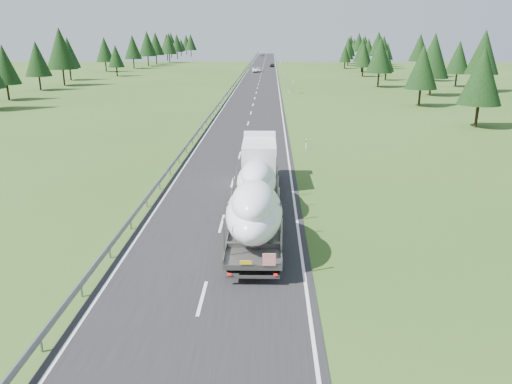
{
  "coord_description": "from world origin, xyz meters",
  "views": [
    {
      "loc": [
        2.93,
        -19.27,
        10.98
      ],
      "look_at": [
        2.08,
        9.17,
        2.0
      ],
      "focal_mm": 35.0,
      "sensor_mm": 36.0,
      "label": 1
    }
  ],
  "objects_px": {
    "boat_truck": "(256,186)",
    "distant_car_dark": "(272,65)",
    "distant_car_blue": "(262,55)",
    "distant_van": "(256,69)",
    "highway_sign": "(293,84)"
  },
  "relations": [
    {
      "from": "distant_car_dark",
      "to": "distant_car_blue",
      "type": "height_order",
      "value": "distant_car_blue"
    },
    {
      "from": "distant_car_dark",
      "to": "distant_car_blue",
      "type": "distance_m",
      "value": 96.72
    },
    {
      "from": "distant_car_dark",
      "to": "distant_car_blue",
      "type": "relative_size",
      "value": 0.92
    },
    {
      "from": "boat_truck",
      "to": "distant_car_blue",
      "type": "distance_m",
      "value": 251.06
    },
    {
      "from": "boat_truck",
      "to": "distant_car_dark",
      "type": "xyz_separation_m",
      "value": [
        1.13,
        154.45,
        -1.49
      ]
    },
    {
      "from": "distant_van",
      "to": "distant_car_dark",
      "type": "distance_m",
      "value": 26.49
    },
    {
      "from": "boat_truck",
      "to": "distant_van",
      "type": "height_order",
      "value": "boat_truck"
    },
    {
      "from": "highway_sign",
      "to": "distant_car_blue",
      "type": "distance_m",
      "value": 181.16
    },
    {
      "from": "boat_truck",
      "to": "distant_van",
      "type": "bearing_deg",
      "value": 91.67
    },
    {
      "from": "boat_truck",
      "to": "distant_car_blue",
      "type": "xyz_separation_m",
      "value": [
        -4.1,
        251.02,
        -1.46
      ]
    },
    {
      "from": "distant_car_blue",
      "to": "highway_sign",
      "type": "bearing_deg",
      "value": -89.41
    },
    {
      "from": "highway_sign",
      "to": "distant_car_blue",
      "type": "height_order",
      "value": "highway_sign"
    },
    {
      "from": "highway_sign",
      "to": "boat_truck",
      "type": "bearing_deg",
      "value": -94.17
    },
    {
      "from": "distant_car_blue",
      "to": "distant_van",
      "type": "bearing_deg",
      "value": -92.15
    },
    {
      "from": "boat_truck",
      "to": "distant_car_blue",
      "type": "relative_size",
      "value": 4.8
    }
  ]
}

